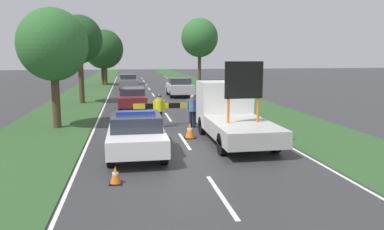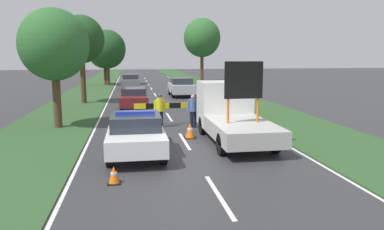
% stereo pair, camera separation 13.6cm
% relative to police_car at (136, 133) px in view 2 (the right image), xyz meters
% --- Properties ---
extents(ground_plane, '(160.00, 160.00, 0.00)m').
position_rel_police_car_xyz_m(ground_plane, '(1.97, 0.18, -0.76)').
color(ground_plane, '#333335').
extents(lane_markings, '(7.77, 67.59, 0.01)m').
position_rel_police_car_xyz_m(lane_markings, '(1.97, 15.35, -0.76)').
color(lane_markings, silver).
rests_on(lane_markings, ground).
extents(grass_verge_left, '(4.18, 120.00, 0.03)m').
position_rel_police_car_xyz_m(grass_verge_left, '(-4.06, 20.18, -0.75)').
color(grass_verge_left, '#2D5128').
rests_on(grass_verge_left, ground).
extents(grass_verge_right, '(4.18, 120.00, 0.03)m').
position_rel_police_car_xyz_m(grass_verge_right, '(8.00, 20.18, -0.75)').
color(grass_verge_right, '#2D5128').
rests_on(grass_verge_right, ground).
extents(police_car, '(1.92, 4.58, 1.55)m').
position_rel_police_car_xyz_m(police_car, '(0.00, 0.00, 0.00)').
color(police_car, white).
rests_on(police_car, ground).
extents(work_truck, '(2.20, 5.56, 3.24)m').
position_rel_police_car_xyz_m(work_truck, '(3.94, 1.74, 0.32)').
color(work_truck, white).
rests_on(work_truck, ground).
extents(road_barrier, '(3.47, 0.08, 1.11)m').
position_rel_police_car_xyz_m(road_barrier, '(1.73, 5.32, 0.16)').
color(road_barrier, black).
rests_on(road_barrier, ground).
extents(police_officer, '(0.57, 0.36, 1.59)m').
position_rel_police_car_xyz_m(police_officer, '(1.22, 4.78, 0.18)').
color(police_officer, '#191E38').
rests_on(police_officer, ground).
extents(pedestrian_civilian, '(0.57, 0.37, 1.60)m').
position_rel_police_car_xyz_m(pedestrian_civilian, '(2.79, 4.48, 0.17)').
color(pedestrian_civilian, '#191E38').
rests_on(pedestrian_civilian, ground).
extents(traffic_cone_near_police, '(0.35, 0.35, 0.49)m').
position_rel_police_car_xyz_m(traffic_cone_near_police, '(-0.65, -3.03, -0.52)').
color(traffic_cone_near_police, black).
rests_on(traffic_cone_near_police, ground).
extents(traffic_cone_centre_front, '(0.44, 0.44, 0.61)m').
position_rel_police_car_xyz_m(traffic_cone_centre_front, '(5.30, 1.47, -0.46)').
color(traffic_cone_centre_front, black).
rests_on(traffic_cone_centre_front, ground).
extents(traffic_cone_near_truck, '(0.47, 0.47, 0.65)m').
position_rel_police_car_xyz_m(traffic_cone_near_truck, '(2.28, 2.23, -0.44)').
color(traffic_cone_near_truck, black).
rests_on(traffic_cone_near_truck, ground).
extents(queued_car_wagon_maroon, '(1.73, 4.61, 1.39)m').
position_rel_police_car_xyz_m(queued_car_wagon_maroon, '(0.03, 11.34, -0.02)').
color(queued_car_wagon_maroon, maroon).
rests_on(queued_car_wagon_maroon, ground).
extents(queued_car_sedan_silver, '(1.92, 4.23, 1.56)m').
position_rel_police_car_xyz_m(queued_car_sedan_silver, '(4.11, 18.43, 0.04)').
color(queued_car_sedan_silver, '#B2B2B7').
rests_on(queued_car_sedan_silver, ground).
extents(queued_car_suv_grey, '(1.78, 4.46, 1.55)m').
position_rel_police_car_xyz_m(queued_car_suv_grey, '(-0.15, 25.63, 0.05)').
color(queued_car_suv_grey, slate).
rests_on(queued_car_suv_grey, ground).
extents(roadside_tree_near_left, '(4.07, 4.07, 6.17)m').
position_rel_police_car_xyz_m(roadside_tree_near_left, '(-3.03, 32.15, 3.25)').
color(roadside_tree_near_left, '#4C3823').
rests_on(roadside_tree_near_left, ground).
extents(roadside_tree_near_right, '(4.72, 4.72, 8.15)m').
position_rel_police_car_xyz_m(roadside_tree_near_right, '(9.07, 35.14, 4.89)').
color(roadside_tree_near_right, '#4C3823').
rests_on(roadside_tree_near_right, ground).
extents(roadside_tree_mid_left, '(3.22, 3.22, 6.27)m').
position_rel_police_car_xyz_m(roadside_tree_mid_left, '(-3.51, 14.86, 3.78)').
color(roadside_tree_mid_left, '#4C3823').
rests_on(roadside_tree_mid_left, ground).
extents(roadside_tree_mid_right, '(4.20, 4.20, 6.34)m').
position_rel_police_car_xyz_m(roadside_tree_mid_right, '(-2.70, 31.40, 3.36)').
color(roadside_tree_mid_right, '#4C3823').
rests_on(roadside_tree_mid_right, ground).
extents(roadside_tree_far_left, '(3.21, 3.21, 5.63)m').
position_rel_police_car_xyz_m(roadside_tree_far_left, '(-3.62, 5.47, 3.16)').
color(roadside_tree_far_left, '#4C3823').
rests_on(roadside_tree_far_left, ground).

